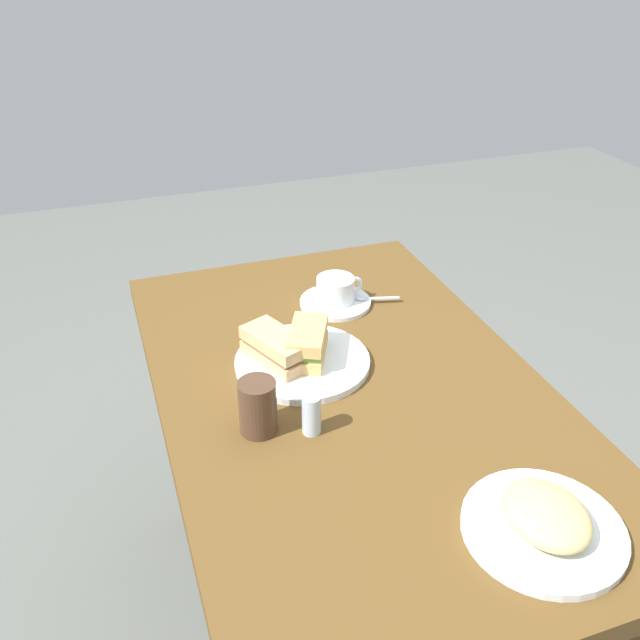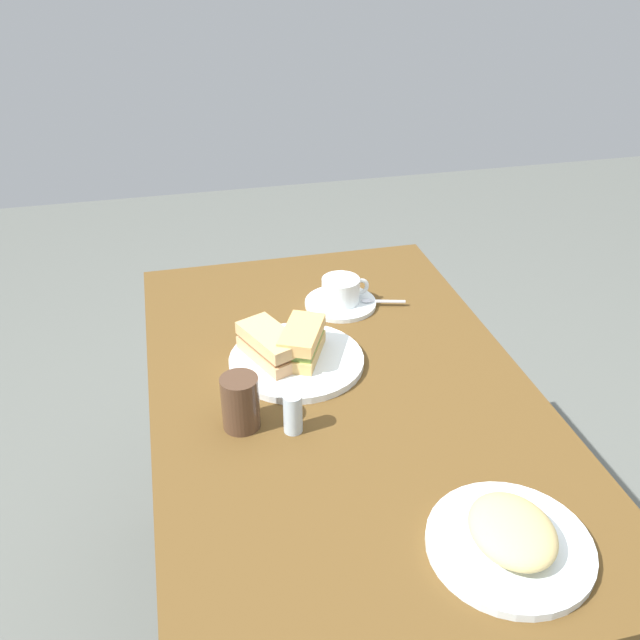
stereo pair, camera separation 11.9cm
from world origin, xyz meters
The scene contains 12 objects.
ground_plane centered at (0.00, 0.00, 0.00)m, with size 6.00×6.00×0.00m, color #5B5E59.
dining_table centered at (0.00, 0.00, 0.60)m, with size 1.13×0.69×0.71m.
sandwich_plate centered at (0.10, 0.07, 0.72)m, with size 0.26×0.26×0.01m, color white.
sandwich_front centered at (0.10, 0.05, 0.76)m, with size 0.14×0.11×0.06m.
sandwich_back centered at (0.11, 0.11, 0.75)m, with size 0.16×0.12×0.06m.
coffee_saucer centered at (0.30, -0.07, 0.72)m, with size 0.16×0.16×0.01m, color white.
coffee_cup centered at (0.30, -0.08, 0.75)m, with size 0.08×0.11×0.06m.
spoon centered at (0.28, -0.15, 0.72)m, with size 0.04×0.10×0.01m.
side_plate centered at (-0.41, -0.13, 0.72)m, with size 0.23×0.23×0.01m, color white.
side_food_pile centered at (-0.41, -0.13, 0.75)m, with size 0.14×0.11×0.04m, color #D1B772.
salt_shaker centered at (-0.09, 0.11, 0.75)m, with size 0.03×0.03×0.07m, color silver.
drinking_glass centered at (-0.06, 0.19, 0.76)m, with size 0.06×0.06×0.10m, color #4B3324.
Camera 2 is at (-0.98, 0.28, 1.47)m, focal length 38.73 mm.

